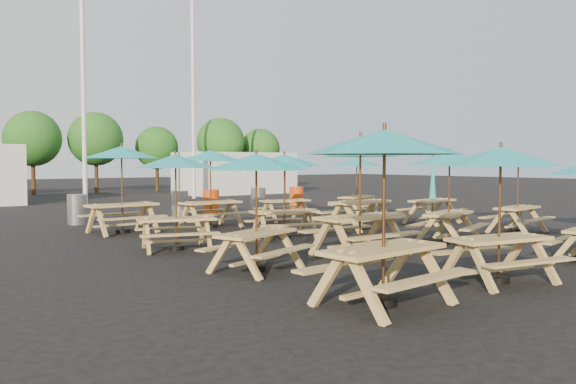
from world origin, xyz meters
TOP-DOWN VIEW (x-y plane):
  - ground at (0.00, 0.00)m, footprint 120.00×120.00m
  - picnic_unit_0 at (-4.31, -6.35)m, footprint 2.27×2.27m
  - picnic_unit_1 at (-4.31, -3.24)m, footprint 2.38×2.38m
  - picnic_unit_2 at (-4.38, -0.12)m, footprint 2.36×2.36m
  - picnic_unit_3 at (-4.22, 3.58)m, footprint 2.25×2.25m
  - picnic_unit_4 at (-1.69, -6.45)m, footprint 2.30×2.30m
  - picnic_unit_5 at (-1.62, -3.15)m, footprint 2.22×2.22m
  - picnic_unit_6 at (-1.35, -0.12)m, footprint 2.33×2.33m
  - picnic_unit_7 at (-1.61, 3.24)m, footprint 2.11×2.11m
  - picnic_unit_9 at (1.40, -3.15)m, footprint 2.48×2.48m
  - picnic_unit_10 at (1.67, 0.18)m, footprint 2.39×2.39m
  - picnic_unit_11 at (1.35, 3.44)m, footprint 2.05×2.05m
  - picnic_unit_13 at (4.66, -3.02)m, footprint 2.14×2.14m
  - picnic_unit_14 at (4.66, -0.07)m, footprint 2.00×1.80m
  - picnic_unit_15 at (4.56, 3.32)m, footprint 2.35×2.35m
  - waste_bin_0 at (-4.57, 6.57)m, footprint 0.60×0.60m
  - waste_bin_1 at (-0.96, 6.63)m, footprint 0.60×0.60m
  - waste_bin_2 at (0.37, 6.74)m, footprint 0.60×0.60m
  - waste_bin_3 at (2.63, 6.95)m, footprint 0.60×0.60m
  - waste_bin_4 at (4.37, 6.70)m, footprint 0.60×0.60m
  - mast_0 at (-2.00, 14.00)m, footprint 0.20×0.20m
  - mast_1 at (4.50, 16.00)m, footprint 0.20×0.20m
  - event_tent_1 at (9.00, 19.00)m, footprint 7.00×4.00m
  - tree_3 at (-1.75, 24.72)m, footprint 3.36×3.36m
  - tree_4 at (1.90, 24.26)m, footprint 3.41×3.41m
  - tree_5 at (6.22, 24.67)m, footprint 2.94×2.94m
  - tree_6 at (10.23, 22.90)m, footprint 3.38×3.38m
  - tree_7 at (13.63, 22.92)m, footprint 2.95×2.95m

SIDE VIEW (x-z plane):
  - ground at x=0.00m, z-range 0.00..0.00m
  - waste_bin_0 at x=-4.57m, z-range 0.00..0.96m
  - waste_bin_1 at x=-0.96m, z-range 0.00..0.96m
  - waste_bin_2 at x=0.37m, z-range 0.00..0.96m
  - waste_bin_3 at x=2.63m, z-range 0.00..0.96m
  - waste_bin_4 at x=4.37m, z-range 0.00..0.96m
  - picnic_unit_14 at x=4.66m, z-range -0.21..2.10m
  - event_tent_1 at x=9.00m, z-range 0.00..2.60m
  - picnic_unit_11 at x=1.35m, z-range 0.77..2.89m
  - picnic_unit_1 at x=-4.31m, z-range 0.78..2.92m
  - picnic_unit_15 at x=4.56m, z-range 0.78..2.93m
  - picnic_unit_13 at x=4.66m, z-range 0.78..2.95m
  - picnic_unit_2 at x=-4.38m, z-range 0.78..2.95m
  - picnic_unit_6 at x=-1.35m, z-range 0.79..2.99m
  - picnic_unit_4 at x=-1.69m, z-range 0.81..3.05m
  - picnic_unit_9 at x=1.40m, z-range 0.81..3.06m
  - picnic_unit_7 at x=-1.61m, z-range 0.85..3.22m
  - picnic_unit_0 at x=-4.31m, z-range 0.88..3.32m
  - picnic_unit_3 at x=-4.22m, z-range 0.88..3.33m
  - picnic_unit_10 at x=1.67m, z-range 0.91..3.42m
  - picnic_unit_5 at x=-1.62m, z-range 0.92..3.45m
  - tree_5 at x=6.22m, z-range 0.75..5.20m
  - tree_7 at x=13.63m, z-range 0.75..5.23m
  - tree_3 at x=-1.75m, z-range 0.86..5.95m
  - tree_6 at x=10.23m, z-range 0.86..5.99m
  - tree_4 at x=1.90m, z-range 0.87..6.04m
  - mast_0 at x=-2.00m, z-range 0.00..12.00m
  - mast_1 at x=4.50m, z-range 0.00..12.00m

